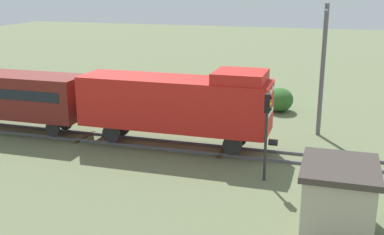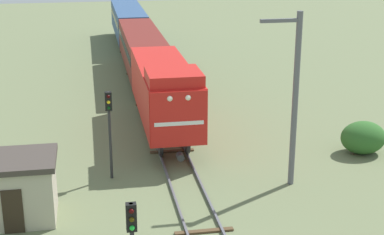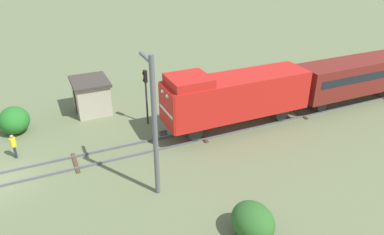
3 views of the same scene
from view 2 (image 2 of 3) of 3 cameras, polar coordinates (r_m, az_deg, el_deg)
name	(u,v)px [view 2 (image 2 of 3)]	position (r m, az deg, el deg)	size (l,w,h in m)	color
locomotive	(165,90)	(33.85, -2.67, 2.71)	(2.90, 11.60, 4.60)	red
passenger_car_leading	(142,48)	(46.81, -4.85, 6.71)	(2.84, 14.00, 3.66)	maroon
passenger_car_trailing	(128,20)	(61.14, -6.19, 9.37)	(2.84, 14.00, 3.66)	#2D4C7A
traffic_signal_mid	(109,119)	(28.09, -8.03, -0.17)	(0.32, 0.34, 4.37)	#262628
catenary_mast	(294,96)	(27.21, 9.88, 2.06)	(1.94, 0.28, 8.23)	#595960
relay_hut	(15,188)	(25.67, -16.76, -6.55)	(3.50, 2.90, 2.74)	#B2A893
bush_back	(363,138)	(32.97, 16.26, -1.88)	(2.44, 2.00, 1.78)	#2D5F26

